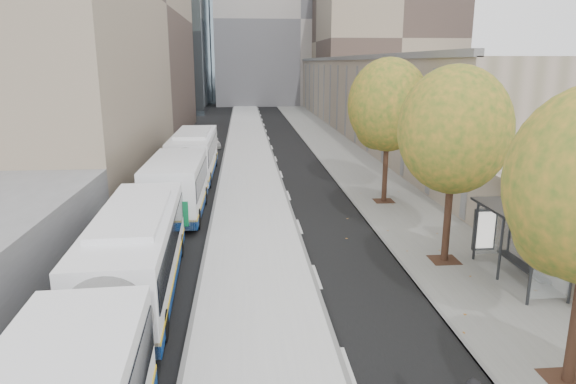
{
  "coord_description": "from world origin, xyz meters",
  "views": [
    {
      "loc": [
        -4.25,
        -5.49,
        7.71
      ],
      "look_at": [
        -2.46,
        15.01,
        2.5
      ],
      "focal_mm": 32.0,
      "sensor_mm": 36.0,
      "label": 1
    }
  ],
  "objects": [
    {
      "name": "building_midrise",
      "position": [
        -22.5,
        41.0,
        12.5
      ],
      "size": [
        24.0,
        46.0,
        25.0
      ],
      "primitive_type": "cube",
      "color": "gray",
      "rests_on": "ground"
    },
    {
      "name": "building_tan",
      "position": [
        15.5,
        64.0,
        4.0
      ],
      "size": [
        18.0,
        92.0,
        8.0
      ],
      "primitive_type": "cube",
      "color": "gray",
      "rests_on": "ground"
    },
    {
      "name": "bus_platform",
      "position": [
        -3.88,
        35.0,
        0.07
      ],
      "size": [
        4.25,
        150.0,
        0.15
      ],
      "primitive_type": "cube",
      "color": "silver",
      "rests_on": "ground"
    },
    {
      "name": "tree_c",
      "position": [
        3.6,
        13.0,
        5.25
      ],
      "size": [
        4.2,
        4.2,
        7.28
      ],
      "color": "black",
      "rests_on": "sidewalk"
    },
    {
      "name": "bus_near",
      "position": [
        -7.74,
        7.28,
        1.55
      ],
      "size": [
        3.25,
        17.07,
        2.83
      ],
      "rotation": [
        0.0,
        0.0,
        0.05
      ],
      "color": "white",
      "rests_on": "ground"
    },
    {
      "name": "bus_shelter",
      "position": [
        5.69,
        10.96,
        2.19
      ],
      "size": [
        1.9,
        4.4,
        2.53
      ],
      "color": "#383A3F",
      "rests_on": "sidewalk"
    },
    {
      "name": "bus_far",
      "position": [
        -7.68,
        25.73,
        1.63
      ],
      "size": [
        2.73,
        17.95,
        2.99
      ],
      "rotation": [
        0.0,
        0.0,
        -0.0
      ],
      "color": "white",
      "rests_on": "ground"
    },
    {
      "name": "building_far_block",
      "position": [
        6.0,
        96.0,
        15.0
      ],
      "size": [
        30.0,
        18.0,
        30.0
      ],
      "primitive_type": "cube",
      "color": "#ABA39E",
      "rests_on": "ground"
    },
    {
      "name": "tree_d",
      "position": [
        3.6,
        22.0,
        5.47
      ],
      "size": [
        4.4,
        4.4,
        7.6
      ],
      "color": "black",
      "rests_on": "sidewalk"
    },
    {
      "name": "sidewalk",
      "position": [
        4.12,
        35.0,
        0.04
      ],
      "size": [
        4.75,
        150.0,
        0.08
      ],
      "primitive_type": "cube",
      "color": "gray",
      "rests_on": "ground"
    },
    {
      "name": "distant_car",
      "position": [
        -7.46,
        42.34,
        0.65
      ],
      "size": [
        2.51,
        4.09,
        1.3
      ],
      "primitive_type": "imported",
      "rotation": [
        0.0,
        0.0,
        0.27
      ],
      "color": "silver",
      "rests_on": "ground"
    }
  ]
}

